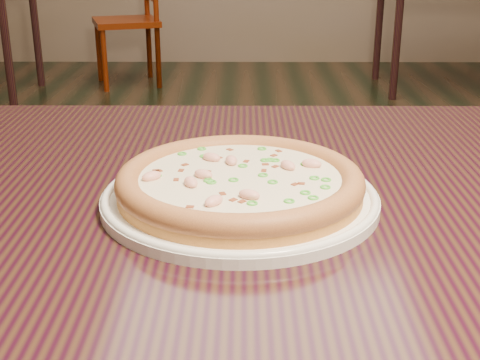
{
  "coord_description": "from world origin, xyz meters",
  "views": [
    {
      "loc": [
        -0.14,
        -0.96,
        1.05
      ],
      "look_at": [
        -0.14,
        -0.24,
        0.78
      ],
      "focal_mm": 50.0,
      "sensor_mm": 36.0,
      "label": 1
    }
  ],
  "objects_px": {
    "pizza": "(240,182)",
    "plate": "(240,197)",
    "chair_b": "(134,20)",
    "hero_table": "(334,260)"
  },
  "relations": [
    {
      "from": "plate",
      "to": "chair_b",
      "type": "distance_m",
      "value": 4.03
    },
    {
      "from": "hero_table",
      "to": "pizza",
      "type": "xyz_separation_m",
      "value": [
        -0.12,
        -0.05,
        0.13
      ]
    },
    {
      "from": "plate",
      "to": "chair_b",
      "type": "xyz_separation_m",
      "value": [
        -0.75,
        3.95,
        -0.32
      ]
    },
    {
      "from": "hero_table",
      "to": "chair_b",
      "type": "xyz_separation_m",
      "value": [
        -0.87,
        3.9,
        -0.21
      ]
    },
    {
      "from": "pizza",
      "to": "plate",
      "type": "bearing_deg",
      "value": 6.74
    },
    {
      "from": "hero_table",
      "to": "pizza",
      "type": "bearing_deg",
      "value": -157.39
    },
    {
      "from": "hero_table",
      "to": "plate",
      "type": "distance_m",
      "value": 0.17
    },
    {
      "from": "hero_table",
      "to": "chair_b",
      "type": "relative_size",
      "value": 1.26
    },
    {
      "from": "hero_table",
      "to": "plate",
      "type": "xyz_separation_m",
      "value": [
        -0.12,
        -0.05,
        0.11
      ]
    },
    {
      "from": "hero_table",
      "to": "chair_b",
      "type": "distance_m",
      "value": 4.0
    }
  ]
}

